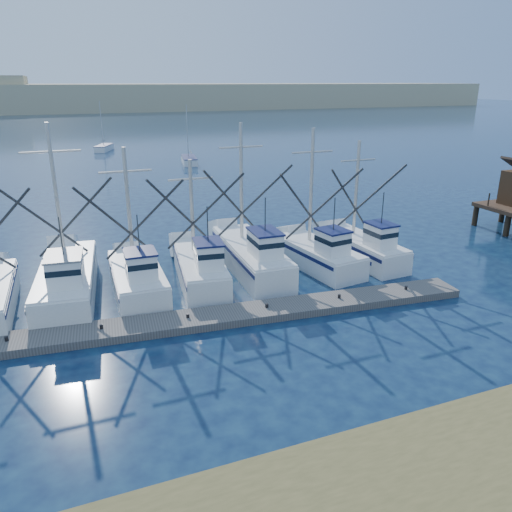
% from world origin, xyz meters
% --- Properties ---
extents(ground, '(500.00, 500.00, 0.00)m').
position_xyz_m(ground, '(0.00, 0.00, 0.00)').
color(ground, '#0B1734').
rests_on(ground, ground).
extents(floating_dock, '(29.53, 4.53, 0.39)m').
position_xyz_m(floating_dock, '(-7.62, 6.34, 0.20)').
color(floating_dock, '#605B56').
rests_on(floating_dock, ground).
extents(dune_ridge, '(360.00, 60.00, 10.00)m').
position_xyz_m(dune_ridge, '(0.00, 210.00, 5.00)').
color(dune_ridge, tan).
rests_on(dune_ridge, ground).
extents(trawler_fleet, '(28.75, 9.64, 9.15)m').
position_xyz_m(trawler_fleet, '(-7.76, 11.31, 0.97)').
color(trawler_fleet, white).
rests_on(trawler_fleet, ground).
extents(sailboat_near, '(2.78, 5.97, 8.10)m').
position_xyz_m(sailboat_near, '(4.95, 55.06, 0.49)').
color(sailboat_near, white).
rests_on(sailboat_near, ground).
extents(sailboat_far, '(3.69, 5.68, 8.10)m').
position_xyz_m(sailboat_far, '(-4.95, 73.90, 0.50)').
color(sailboat_far, white).
rests_on(sailboat_far, ground).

